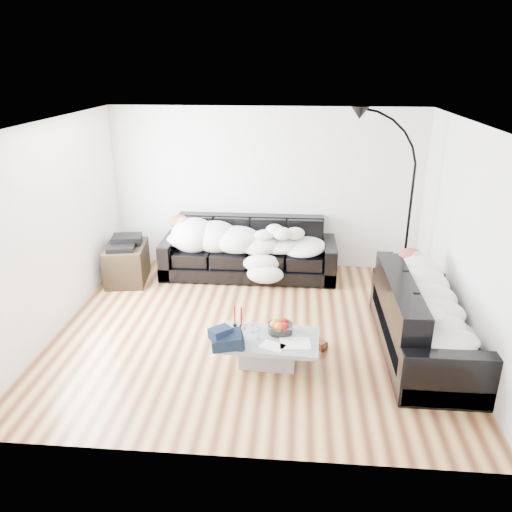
# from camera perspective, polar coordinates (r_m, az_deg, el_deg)

# --- Properties ---
(ground) EXTENTS (5.00, 5.00, 0.00)m
(ground) POSITION_cam_1_polar(r_m,az_deg,el_deg) (6.54, -0.23, -8.33)
(ground) COLOR brown
(ground) RESTS_ON ground
(wall_back) EXTENTS (5.00, 0.02, 2.60)m
(wall_back) POSITION_cam_1_polar(r_m,az_deg,el_deg) (8.16, 1.18, 7.63)
(wall_back) COLOR silver
(wall_back) RESTS_ON ground
(wall_left) EXTENTS (0.02, 4.50, 2.60)m
(wall_left) POSITION_cam_1_polar(r_m,az_deg,el_deg) (6.69, -22.11, 2.92)
(wall_left) COLOR silver
(wall_left) RESTS_ON ground
(wall_right) EXTENTS (0.02, 4.50, 2.60)m
(wall_right) POSITION_cam_1_polar(r_m,az_deg,el_deg) (6.30, 23.04, 1.68)
(wall_right) COLOR silver
(wall_right) RESTS_ON ground
(ceiling) EXTENTS (5.00, 5.00, 0.00)m
(ceiling) POSITION_cam_1_polar(r_m,az_deg,el_deg) (5.71, -0.27, 14.94)
(ceiling) COLOR white
(ceiling) RESTS_ON ground
(sofa_back) EXTENTS (2.76, 0.95, 0.90)m
(sofa_back) POSITION_cam_1_polar(r_m,az_deg,el_deg) (7.95, -0.84, 0.85)
(sofa_back) COLOR black
(sofa_back) RESTS_ON ground
(sofa_right) EXTENTS (0.96, 2.24, 0.91)m
(sofa_right) POSITION_cam_1_polar(r_m,az_deg,el_deg) (6.20, 18.87, -6.59)
(sofa_right) COLOR black
(sofa_right) RESTS_ON ground
(sleeper_back) EXTENTS (2.33, 0.81, 0.47)m
(sleeper_back) POSITION_cam_1_polar(r_m,az_deg,el_deg) (7.84, -0.89, 2.11)
(sleeper_back) COLOR white
(sleeper_back) RESTS_ON sofa_back
(sleeper_right) EXTENTS (0.81, 1.92, 0.47)m
(sleeper_right) POSITION_cam_1_polar(r_m,az_deg,el_deg) (6.11, 19.09, -4.92)
(sleeper_right) COLOR white
(sleeper_right) RESTS_ON sofa_right
(teal_cushion) EXTENTS (0.42, 0.38, 0.20)m
(teal_cushion) POSITION_cam_1_polar(r_m,az_deg,el_deg) (6.69, 17.33, -1.79)
(teal_cushion) COLOR #0C593B
(teal_cushion) RESTS_ON sofa_right
(coffee_table) EXTENTS (1.17, 0.72, 0.33)m
(coffee_table) POSITION_cam_1_polar(r_m,az_deg,el_deg) (5.78, 1.39, -10.76)
(coffee_table) COLOR #939699
(coffee_table) RESTS_ON ground
(fruit_bowl) EXTENTS (0.33, 0.33, 0.18)m
(fruit_bowl) POSITION_cam_1_polar(r_m,az_deg,el_deg) (5.77, 2.79, -7.94)
(fruit_bowl) COLOR white
(fruit_bowl) RESTS_ON coffee_table
(wine_glass_a) EXTENTS (0.08, 0.08, 0.16)m
(wine_glass_a) POSITION_cam_1_polar(r_m,az_deg,el_deg) (5.75, -0.31, -8.09)
(wine_glass_a) COLOR white
(wine_glass_a) RESTS_ON coffee_table
(wine_glass_b) EXTENTS (0.08, 0.08, 0.15)m
(wine_glass_b) POSITION_cam_1_polar(r_m,az_deg,el_deg) (5.69, -1.38, -8.51)
(wine_glass_b) COLOR white
(wine_glass_b) RESTS_ON coffee_table
(wine_glass_c) EXTENTS (0.07, 0.07, 0.15)m
(wine_glass_c) POSITION_cam_1_polar(r_m,az_deg,el_deg) (5.64, 0.27, -8.76)
(wine_glass_c) COLOR white
(wine_glass_c) RESTS_ON coffee_table
(candle_left) EXTENTS (0.05, 0.05, 0.25)m
(candle_left) POSITION_cam_1_polar(r_m,az_deg,el_deg) (5.87, -2.44, -6.93)
(candle_left) COLOR maroon
(candle_left) RESTS_ON coffee_table
(candle_right) EXTENTS (0.05, 0.05, 0.26)m
(candle_right) POSITION_cam_1_polar(r_m,az_deg,el_deg) (5.85, -1.70, -7.02)
(candle_right) COLOR maroon
(candle_right) RESTS_ON coffee_table
(newspaper_a) EXTENTS (0.36, 0.28, 0.01)m
(newspaper_a) POSITION_cam_1_polar(r_m,az_deg,el_deg) (5.61, 4.49, -9.87)
(newspaper_a) COLOR silver
(newspaper_a) RESTS_ON coffee_table
(newspaper_b) EXTENTS (0.31, 0.27, 0.01)m
(newspaper_b) POSITION_cam_1_polar(r_m,az_deg,el_deg) (5.54, 1.90, -10.23)
(newspaper_b) COLOR silver
(newspaper_b) RESTS_ON coffee_table
(navy_jacket) EXTENTS (0.46, 0.42, 0.19)m
(navy_jacket) POSITION_cam_1_polar(r_m,az_deg,el_deg) (5.45, -3.67, -8.83)
(navy_jacket) COLOR black
(navy_jacket) RESTS_ON coffee_table
(shoes) EXTENTS (0.60, 0.54, 0.11)m
(shoes) POSITION_cam_1_polar(r_m,az_deg,el_deg) (6.13, 6.09, -10.06)
(shoes) COLOR #472311
(shoes) RESTS_ON ground
(av_cabinet) EXTENTS (0.69, 0.92, 0.58)m
(av_cabinet) POSITION_cam_1_polar(r_m,az_deg,el_deg) (8.06, -14.52, -0.78)
(av_cabinet) COLOR black
(av_cabinet) RESTS_ON ground
(stereo) EXTENTS (0.50, 0.42, 0.13)m
(stereo) POSITION_cam_1_polar(r_m,az_deg,el_deg) (7.94, -14.76, 1.59)
(stereo) COLOR black
(stereo) RESTS_ON av_cabinet
(floor_lamp) EXTENTS (0.89, 0.43, 2.35)m
(floor_lamp) POSITION_cam_1_polar(r_m,az_deg,el_deg) (7.49, 17.12, 4.45)
(floor_lamp) COLOR black
(floor_lamp) RESTS_ON ground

